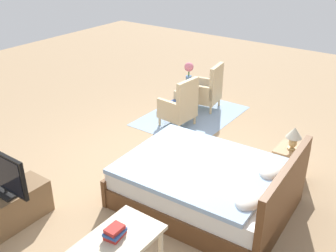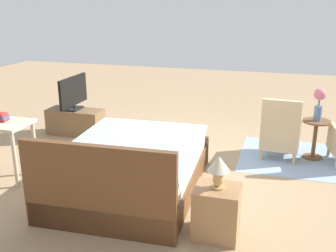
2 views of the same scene
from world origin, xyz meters
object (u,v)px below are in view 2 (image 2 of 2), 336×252
object	(u,v)px
bed	(131,169)
nightstand	(217,212)
flower_vase	(319,101)
tv_stand	(76,122)
side_table	(315,135)
armchair_by_window_right	(280,134)
book_stack	(0,117)
tv_flatscreen	(73,93)
table_lamp	(219,167)

from	to	relation	value
bed	nightstand	xyz separation A→B (m)	(-1.16, 0.66, -0.04)
flower_vase	tv_stand	world-z (taller)	flower_vase
bed	flower_vase	size ratio (longest dim) A/B	4.59
side_table	tv_stand	size ratio (longest dim) A/B	0.61
armchair_by_window_right	nightstand	xyz separation A→B (m)	(0.56, 2.26, -0.12)
bed	book_stack	bearing A→B (deg)	1.93
flower_vase	bed	bearing A→B (deg)	38.23
bed	nightstand	world-z (taller)	bed
book_stack	tv_flatscreen	bearing A→B (deg)	-91.27
flower_vase	tv_flatscreen	distance (m)	3.93
armchair_by_window_right	side_table	size ratio (longest dim) A/B	1.58
nightstand	tv_stand	distance (m)	3.74
flower_vase	armchair_by_window_right	bearing A→B (deg)	15.93
tv_stand	tv_flatscreen	bearing A→B (deg)	-0.21
bed	tv_flatscreen	size ratio (longest dim) A/B	2.57
side_table	tv_stand	world-z (taller)	side_table
bed	tv_stand	size ratio (longest dim) A/B	2.28
armchair_by_window_right	bed	bearing A→B (deg)	42.95
armchair_by_window_right	tv_flatscreen	size ratio (longest dim) A/B	1.08
book_stack	side_table	bearing A→B (deg)	-155.58
tv_stand	book_stack	size ratio (longest dim) A/B	4.75
bed	armchair_by_window_right	size ratio (longest dim) A/B	2.38
side_table	table_lamp	distance (m)	2.65
bed	armchair_by_window_right	xyz separation A→B (m)	(-1.72, -1.60, 0.08)
bed	flower_vase	world-z (taller)	flower_vase
side_table	book_stack	distance (m)	4.38
book_stack	tv_stand	bearing A→B (deg)	-91.34
nightstand	tv_flatscreen	size ratio (longest dim) A/B	0.61
armchair_by_window_right	table_lamp	world-z (taller)	armchair_by_window_right
tv_stand	book_stack	world-z (taller)	book_stack
flower_vase	nightstand	xyz separation A→B (m)	(1.05, 2.40, -0.61)
tv_stand	flower_vase	bearing A→B (deg)	-179.92
table_lamp	book_stack	xyz separation A→B (m)	(2.92, -0.60, 0.08)
table_lamp	tv_flatscreen	distance (m)	3.75
tv_stand	side_table	bearing A→B (deg)	-179.92
armchair_by_window_right	tv_flatscreen	world-z (taller)	tv_flatscreen
bed	side_table	size ratio (longest dim) A/B	3.75
tv_flatscreen	flower_vase	bearing A→B (deg)	-179.92
armchair_by_window_right	flower_vase	distance (m)	0.71
flower_vase	side_table	bearing A→B (deg)	0.00
bed	side_table	distance (m)	2.82
tv_flatscreen	book_stack	bearing A→B (deg)	88.73
armchair_by_window_right	table_lamp	bearing A→B (deg)	76.13
bed	nightstand	size ratio (longest dim) A/B	4.18
nightstand	tv_flatscreen	world-z (taller)	tv_flatscreen
side_table	tv_stand	xyz separation A→B (m)	(3.93, 0.01, -0.14)
nightstand	tv_stand	size ratio (longest dim) A/B	0.55
armchair_by_window_right	book_stack	xyz separation A→B (m)	(3.48, 1.66, 0.44)
table_lamp	tv_flatscreen	world-z (taller)	tv_flatscreen
armchair_by_window_right	tv_stand	xyz separation A→B (m)	(3.44, -0.13, -0.16)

